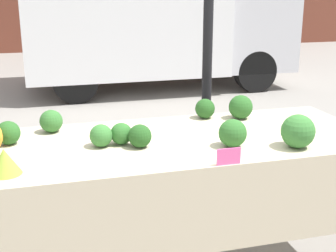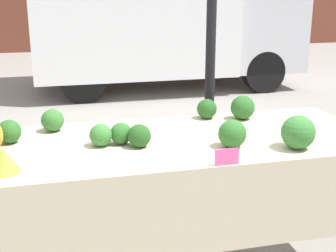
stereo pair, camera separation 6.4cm
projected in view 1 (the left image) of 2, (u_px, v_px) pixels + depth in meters
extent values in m
cylinder|color=black|center=(207.00, 58.00, 3.32)|extent=(0.07, 0.07, 2.25)
cube|color=silver|center=(245.00, 14.00, 7.82)|extent=(1.17, 1.72, 1.73)
cylinder|color=black|center=(255.00, 71.00, 7.34)|extent=(0.65, 0.22, 0.65)
cylinder|color=black|center=(220.00, 57.00, 8.73)|extent=(0.65, 0.22, 0.65)
cylinder|color=black|center=(75.00, 80.00, 6.64)|extent=(0.65, 0.22, 0.65)
cylinder|color=black|center=(68.00, 64.00, 8.02)|extent=(0.65, 0.22, 0.65)
cube|color=beige|center=(168.00, 142.00, 2.63)|extent=(2.36, 0.91, 0.03)
cube|color=beige|center=(192.00, 216.00, 2.28)|extent=(2.36, 0.01, 0.44)
cylinder|color=black|center=(302.00, 164.00, 3.39)|extent=(0.05, 0.05, 0.76)
cone|color=#93B238|center=(5.00, 162.00, 2.13)|extent=(0.15, 0.15, 0.12)
sphere|color=#285B23|center=(241.00, 107.00, 3.01)|extent=(0.15, 0.15, 0.15)
sphere|color=#387533|center=(101.00, 136.00, 2.49)|extent=(0.12, 0.12, 0.12)
sphere|color=#336B2D|center=(51.00, 121.00, 2.74)|extent=(0.13, 0.13, 0.13)
sphere|color=#2D6628|center=(121.00, 134.00, 2.53)|extent=(0.12, 0.12, 0.12)
sphere|color=#2D6628|center=(233.00, 133.00, 2.49)|extent=(0.15, 0.15, 0.15)
sphere|color=#23511E|center=(140.00, 136.00, 2.48)|extent=(0.13, 0.13, 0.13)
sphere|color=#387533|center=(298.00, 131.00, 2.47)|extent=(0.18, 0.18, 0.18)
sphere|color=#23511E|center=(205.00, 109.00, 3.03)|extent=(0.13, 0.13, 0.13)
sphere|color=#285B23|center=(8.00, 133.00, 2.53)|extent=(0.13, 0.13, 0.13)
cube|color=#F45B9E|center=(229.00, 156.00, 2.25)|extent=(0.12, 0.01, 0.08)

